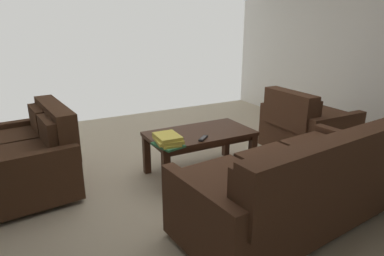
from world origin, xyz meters
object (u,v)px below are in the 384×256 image
object	(u,v)px
loveseat_near	(31,155)
coffee_table	(200,138)
tv_remote	(203,138)
book_stack	(168,140)
sofa_main	(295,186)
armchair_side	(306,127)

from	to	relation	value
loveseat_near	coffee_table	world-z (taller)	loveseat_near
coffee_table	tv_remote	world-z (taller)	tv_remote
coffee_table	book_stack	xyz separation A→B (m)	(0.47, 0.21, 0.12)
loveseat_near	tv_remote	xyz separation A→B (m)	(-1.56, 0.69, 0.13)
sofa_main	book_stack	xyz separation A→B (m)	(0.62, -1.05, 0.16)
tv_remote	book_stack	bearing A→B (deg)	-1.89
coffee_table	book_stack	bearing A→B (deg)	23.60
coffee_table	tv_remote	xyz separation A→B (m)	(0.09, 0.22, 0.08)
loveseat_near	coffee_table	distance (m)	1.72
loveseat_near	armchair_side	world-z (taller)	armchair_side
loveseat_near	tv_remote	bearing A→B (deg)	156.02
loveseat_near	tv_remote	distance (m)	1.71
sofa_main	loveseat_near	size ratio (longest dim) A/B	1.52
armchair_side	tv_remote	world-z (taller)	armchair_side
sofa_main	loveseat_near	world-z (taller)	sofa_main
loveseat_near	tv_remote	size ratio (longest dim) A/B	8.43
book_stack	tv_remote	bearing A→B (deg)	178.11
sofa_main	coffee_table	xyz separation A→B (m)	(0.15, -1.26, 0.03)
coffee_table	loveseat_near	bearing A→B (deg)	-16.11
sofa_main	book_stack	world-z (taller)	sofa_main
sofa_main	loveseat_near	distance (m)	2.50
book_stack	loveseat_near	bearing A→B (deg)	-30.08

